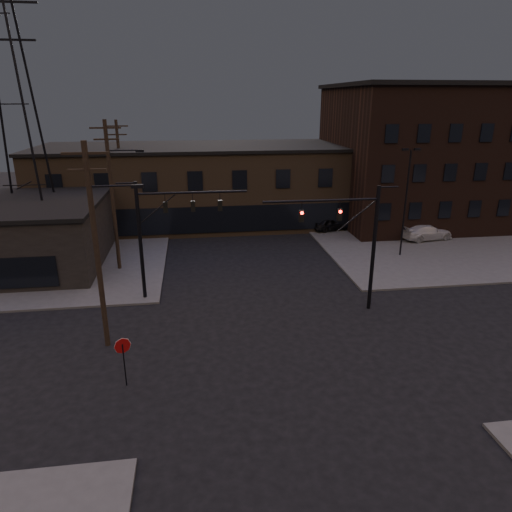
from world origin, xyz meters
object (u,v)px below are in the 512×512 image
Objects in this scene: parked_car_lot_a at (331,224)px; traffic_signal_near at (357,236)px; traffic_signal_far at (159,227)px; car_crossing at (229,219)px; stop_sign at (123,351)px; parked_car_lot_b at (427,232)px.

traffic_signal_near is at bearing 154.85° from parked_car_lot_a.
traffic_signal_near is 12.57m from traffic_signal_far.
traffic_signal_far is 1.66× the size of car_crossing.
traffic_signal_near is at bearing -16.17° from traffic_signal_far.
traffic_signal_far is 22.02m from parked_car_lot_a.
stop_sign is 0.63× the size of parked_car_lot_a.
traffic_signal_near is 1.00× the size of traffic_signal_far.
parked_car_lot_a is 9.18m from parked_car_lot_b.
traffic_signal_near is at bearing 129.56° from parked_car_lot_b.
car_crossing is (-6.17, 21.49, -4.14)m from traffic_signal_near.
traffic_signal_far is at bearing -86.65° from car_crossing.
traffic_signal_near is 1.66× the size of car_crossing.
traffic_signal_far is 3.23× the size of stop_sign.
traffic_signal_far is 19.40m from car_crossing.
parked_car_lot_b is (25.47, 19.99, -0.97)m from stop_sign.
traffic_signal_far reaches higher than parked_car_lot_b.
car_crossing is at bearing 71.84° from traffic_signal_far.
car_crossing reaches higher than parked_car_lot_a.
parked_car_lot_b reaches higher than parked_car_lot_a.
traffic_signal_near reaches higher than parked_car_lot_a.
car_crossing is (-18.28, 7.99, -0.08)m from parked_car_lot_b.
traffic_signal_far is at bearing 82.68° from stop_sign.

